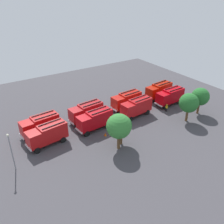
{
  "coord_description": "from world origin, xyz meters",
  "views": [
    {
      "loc": [
        24.3,
        37.47,
        25.25
      ],
      "look_at": [
        0.0,
        0.0,
        1.4
      ],
      "focal_mm": 38.68,
      "sensor_mm": 36.0,
      "label": 1
    }
  ],
  "objects_px": {
    "tree_0": "(200,97)",
    "tree_2": "(121,125)",
    "fire_truck_0": "(159,90)",
    "fire_truck_3": "(40,124)",
    "firefighter_2": "(167,108)",
    "tree_3": "(119,126)",
    "fire_truck_4": "(170,96)",
    "firefighter_1": "(121,120)",
    "lamppost": "(11,149)",
    "fire_truck_2": "(86,112)",
    "fire_truck_7": "(47,134)",
    "fire_truck_5": "(136,107)",
    "fire_truck_6": "(95,119)",
    "fire_truck_1": "(127,100)",
    "firefighter_0": "(84,110)",
    "tree_1": "(189,103)",
    "traffic_cone_0": "(105,134)"
  },
  "relations": [
    {
      "from": "firefighter_2",
      "to": "fire_truck_3",
      "type": "bearing_deg",
      "value": -8.28
    },
    {
      "from": "tree_3",
      "to": "fire_truck_5",
      "type": "bearing_deg",
      "value": -142.08
    },
    {
      "from": "fire_truck_1",
      "to": "lamppost",
      "type": "bearing_deg",
      "value": 11.59
    },
    {
      "from": "fire_truck_3",
      "to": "lamppost",
      "type": "height_order",
      "value": "lamppost"
    },
    {
      "from": "fire_truck_3",
      "to": "tree_2",
      "type": "height_order",
      "value": "tree_2"
    },
    {
      "from": "fire_truck_1",
      "to": "firefighter_1",
      "type": "xyz_separation_m",
      "value": [
        4.93,
        4.93,
        -1.23
      ]
    },
    {
      "from": "tree_0",
      "to": "lamppost",
      "type": "xyz_separation_m",
      "value": [
        38.11,
        -3.16,
        -0.23
      ]
    },
    {
      "from": "fire_truck_4",
      "to": "fire_truck_0",
      "type": "bearing_deg",
      "value": -95.89
    },
    {
      "from": "fire_truck_6",
      "to": "tree_3",
      "type": "height_order",
      "value": "tree_3"
    },
    {
      "from": "fire_truck_0",
      "to": "tree_2",
      "type": "bearing_deg",
      "value": 24.71
    },
    {
      "from": "tree_0",
      "to": "firefighter_1",
      "type": "bearing_deg",
      "value": -17.7
    },
    {
      "from": "fire_truck_5",
      "to": "tree_2",
      "type": "height_order",
      "value": "tree_2"
    },
    {
      "from": "fire_truck_5",
      "to": "fire_truck_6",
      "type": "xyz_separation_m",
      "value": [
        10.08,
        -0.06,
        0.0
      ]
    },
    {
      "from": "tree_3",
      "to": "tree_2",
      "type": "bearing_deg",
      "value": -142.97
    },
    {
      "from": "fire_truck_7",
      "to": "firefighter_2",
      "type": "xyz_separation_m",
      "value": [
        -26.38,
        2.28,
        -1.19
      ]
    },
    {
      "from": "lamppost",
      "to": "firefighter_2",
      "type": "bearing_deg",
      "value": -177.94
    },
    {
      "from": "fire_truck_0",
      "to": "fire_truck_3",
      "type": "height_order",
      "value": "same"
    },
    {
      "from": "firefighter_2",
      "to": "tree_3",
      "type": "relative_size",
      "value": 0.26
    },
    {
      "from": "fire_truck_0",
      "to": "firefighter_0",
      "type": "height_order",
      "value": "fire_truck_0"
    },
    {
      "from": "fire_truck_1",
      "to": "fire_truck_7",
      "type": "height_order",
      "value": "same"
    },
    {
      "from": "tree_3",
      "to": "firefighter_1",
      "type": "bearing_deg",
      "value": -127.71
    },
    {
      "from": "fire_truck_0",
      "to": "firefighter_2",
      "type": "relative_size",
      "value": 4.32
    },
    {
      "from": "fire_truck_2",
      "to": "tree_2",
      "type": "distance_m",
      "value": 10.81
    },
    {
      "from": "lamppost",
      "to": "tree_0",
      "type": "bearing_deg",
      "value": 175.26
    },
    {
      "from": "fire_truck_1",
      "to": "tree_1",
      "type": "xyz_separation_m",
      "value": [
        -7.17,
        11.26,
        1.96
      ]
    },
    {
      "from": "tree_2",
      "to": "fire_truck_4",
      "type": "bearing_deg",
      "value": -159.84
    },
    {
      "from": "fire_truck_4",
      "to": "fire_truck_5",
      "type": "xyz_separation_m",
      "value": [
        9.93,
        0.04,
        0.0
      ]
    },
    {
      "from": "fire_truck_0",
      "to": "traffic_cone_0",
      "type": "distance_m",
      "value": 21.19
    },
    {
      "from": "fire_truck_3",
      "to": "tree_1",
      "type": "distance_m",
      "value": 29.27
    },
    {
      "from": "tree_0",
      "to": "lamppost",
      "type": "relative_size",
      "value": 0.93
    },
    {
      "from": "fire_truck_1",
      "to": "fire_truck_6",
      "type": "bearing_deg",
      "value": 16.46
    },
    {
      "from": "fire_truck_7",
      "to": "lamppost",
      "type": "bearing_deg",
      "value": 20.86
    },
    {
      "from": "fire_truck_1",
      "to": "firefighter_2",
      "type": "bearing_deg",
      "value": 134.72
    },
    {
      "from": "fire_truck_0",
      "to": "fire_truck_4",
      "type": "relative_size",
      "value": 1.01
    },
    {
      "from": "fire_truck_5",
      "to": "fire_truck_2",
      "type": "bearing_deg",
      "value": -25.57
    },
    {
      "from": "fire_truck_2",
      "to": "fire_truck_7",
      "type": "height_order",
      "value": "same"
    },
    {
      "from": "fire_truck_5",
      "to": "fire_truck_6",
      "type": "relative_size",
      "value": 1.0
    },
    {
      "from": "firefighter_2",
      "to": "tree_1",
      "type": "distance_m",
      "value": 6.19
    },
    {
      "from": "lamppost",
      "to": "fire_truck_2",
      "type": "bearing_deg",
      "value": -156.08
    },
    {
      "from": "tree_0",
      "to": "traffic_cone_0",
      "type": "relative_size",
      "value": 9.04
    },
    {
      "from": "fire_truck_5",
      "to": "tree_3",
      "type": "bearing_deg",
      "value": 33.26
    },
    {
      "from": "fire_truck_4",
      "to": "firefighter_1",
      "type": "xyz_separation_m",
      "value": [
        14.69,
        1.17,
        -1.23
      ]
    },
    {
      "from": "tree_3",
      "to": "tree_1",
      "type": "bearing_deg",
      "value": -179.41
    },
    {
      "from": "fire_truck_1",
      "to": "tree_0",
      "type": "distance_m",
      "value": 15.81
    },
    {
      "from": "fire_truck_6",
      "to": "traffic_cone_0",
      "type": "xyz_separation_m",
      "value": [
        -0.41,
        3.15,
        -1.83
      ]
    },
    {
      "from": "fire_truck_7",
      "to": "fire_truck_6",
      "type": "bearing_deg",
      "value": 172.57
    },
    {
      "from": "fire_truck_2",
      "to": "traffic_cone_0",
      "type": "bearing_deg",
      "value": 87.48
    },
    {
      "from": "lamppost",
      "to": "tree_2",
      "type": "bearing_deg",
      "value": 168.75
    },
    {
      "from": "fire_truck_3",
      "to": "fire_truck_2",
      "type": "bearing_deg",
      "value": 174.42
    },
    {
      "from": "tree_0",
      "to": "tree_2",
      "type": "relative_size",
      "value": 1.04
    }
  ]
}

